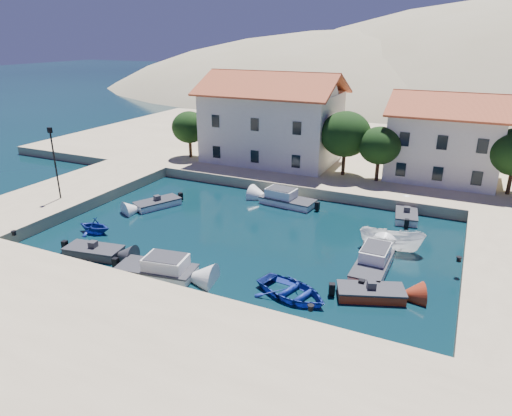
# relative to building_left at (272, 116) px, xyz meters

# --- Properties ---
(ground) EXTENTS (400.00, 400.00, 0.00)m
(ground) POSITION_rel_building_left_xyz_m (6.00, -28.00, -5.94)
(ground) COLOR black
(ground) RESTS_ON ground
(quay_south) EXTENTS (52.00, 12.00, 1.00)m
(quay_south) POSITION_rel_building_left_xyz_m (6.00, -34.00, -5.44)
(quay_south) COLOR tan
(quay_south) RESTS_ON ground
(quay_west) EXTENTS (8.00, 20.00, 1.00)m
(quay_west) POSITION_rel_building_left_xyz_m (-13.00, -18.00, -5.44)
(quay_west) COLOR tan
(quay_west) RESTS_ON ground
(quay_north) EXTENTS (80.00, 36.00, 1.00)m
(quay_north) POSITION_rel_building_left_xyz_m (8.00, 10.00, -5.44)
(quay_north) COLOR tan
(quay_north) RESTS_ON ground
(hills) EXTENTS (254.00, 176.00, 99.00)m
(hills) POSITION_rel_building_left_xyz_m (26.64, 95.62, -29.34)
(hills) COLOR tan
(hills) RESTS_ON ground
(building_left) EXTENTS (14.70, 9.45, 9.70)m
(building_left) POSITION_rel_building_left_xyz_m (0.00, 0.00, 0.00)
(building_left) COLOR silver
(building_left) RESTS_ON quay_north
(building_mid) EXTENTS (10.50, 8.40, 8.30)m
(building_mid) POSITION_rel_building_left_xyz_m (18.00, 1.00, -0.71)
(building_mid) COLOR silver
(building_mid) RESTS_ON quay_north
(trees) EXTENTS (37.30, 5.30, 6.45)m
(trees) POSITION_rel_building_left_xyz_m (10.51, -2.54, -1.10)
(trees) COLOR #382314
(trees) RESTS_ON quay_north
(lamppost) EXTENTS (0.35, 0.25, 6.22)m
(lamppost) POSITION_rel_building_left_xyz_m (-11.50, -20.00, -1.18)
(lamppost) COLOR black
(lamppost) RESTS_ON quay_west
(bollards) EXTENTS (29.36, 9.56, 0.30)m
(bollards) POSITION_rel_building_left_xyz_m (8.80, -24.13, -4.79)
(bollards) COLOR black
(bollards) RESTS_ON ground
(motorboat_grey_sw) EXTENTS (4.23, 2.40, 1.25)m
(motorboat_grey_sw) POSITION_rel_building_left_xyz_m (-2.36, -25.70, -5.64)
(motorboat_grey_sw) COLOR #333338
(motorboat_grey_sw) RESTS_ON ground
(cabin_cruiser_south) EXTENTS (5.33, 2.93, 1.60)m
(cabin_cruiser_south) POSITION_rel_building_left_xyz_m (3.33, -26.15, -5.46)
(cabin_cruiser_south) COLOR white
(cabin_cruiser_south) RESTS_ON ground
(rowboat_south) EXTENTS (5.36, 4.49, 0.95)m
(rowboat_south) POSITION_rel_building_left_xyz_m (12.06, -24.77, -5.94)
(rowboat_south) COLOR navy
(rowboat_south) RESTS_ON ground
(motorboat_red_se) EXTENTS (4.23, 2.97, 1.25)m
(motorboat_red_se) POSITION_rel_building_left_xyz_m (16.28, -22.94, -5.64)
(motorboat_red_se) COLOR maroon
(motorboat_red_se) RESTS_ON ground
(cabin_cruiser_east) EXTENTS (2.06, 4.96, 1.60)m
(cabin_cruiser_east) POSITION_rel_building_left_xyz_m (15.67, -19.66, -5.46)
(cabin_cruiser_east) COLOR white
(cabin_cruiser_east) RESTS_ON ground
(boat_east) EXTENTS (4.63, 2.01, 1.75)m
(boat_east) POSITION_rel_building_left_xyz_m (16.24, -16.02, -5.94)
(boat_east) COLOR white
(boat_east) RESTS_ON ground
(motorboat_white_ne) EXTENTS (2.29, 3.96, 1.25)m
(motorboat_white_ne) POSITION_rel_building_left_xyz_m (16.35, -9.38, -5.64)
(motorboat_white_ne) COLOR white
(motorboat_white_ne) RESTS_ON ground
(rowboat_west) EXTENTS (2.86, 2.51, 1.43)m
(rowboat_west) POSITION_rel_building_left_xyz_m (-5.14, -22.68, -5.94)
(rowboat_west) COLOR navy
(rowboat_west) RESTS_ON ground
(motorboat_white_west) EXTENTS (3.36, 4.39, 1.25)m
(motorboat_white_west) POSITION_rel_building_left_xyz_m (-4.19, -15.95, -5.64)
(motorboat_white_west) COLOR white
(motorboat_white_west) RESTS_ON ground
(cabin_cruiser_north) EXTENTS (5.16, 2.62, 1.60)m
(cabin_cruiser_north) POSITION_rel_building_left_xyz_m (6.15, -10.52, -5.46)
(cabin_cruiser_north) COLOR white
(cabin_cruiser_north) RESTS_ON ground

